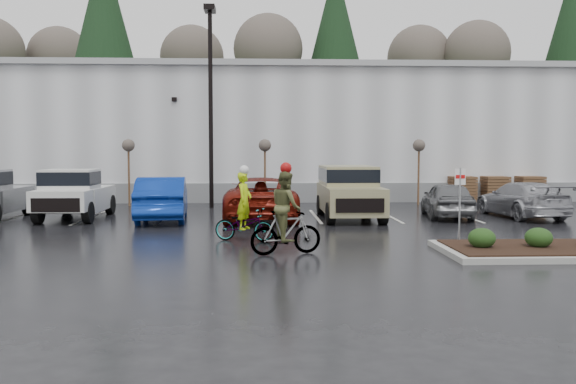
{
  "coord_description": "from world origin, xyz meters",
  "views": [
    {
      "loc": [
        -1.72,
        -16.37,
        2.7
      ],
      "look_at": [
        -0.81,
        3.64,
        1.3
      ],
      "focal_mm": 38.0,
      "sensor_mm": 36.0,
      "label": 1
    }
  ],
  "objects_px": {
    "lamppost": "(210,84)",
    "car_red": "(261,198)",
    "pallet_stack_b": "(495,189)",
    "sapling_west": "(128,149)",
    "car_blue": "(162,198)",
    "car_far_silver": "(521,199)",
    "suv_tan": "(350,192)",
    "pickup_white": "(77,193)",
    "car_grey": "(447,200)",
    "cyclist_hivis": "(244,218)",
    "sapling_mid": "(265,149)",
    "cyclist_olive": "(286,221)",
    "pallet_stack_c": "(530,189)",
    "pallet_stack_a": "(462,189)",
    "fire_lane_sign": "(460,196)",
    "sapling_east": "(419,149)"
  },
  "relations": [
    {
      "from": "pallet_stack_a",
      "to": "car_far_silver",
      "type": "relative_size",
      "value": 0.28
    },
    {
      "from": "pickup_white",
      "to": "car_red",
      "type": "xyz_separation_m",
      "value": [
        7.2,
        -0.72,
        -0.16
      ]
    },
    {
      "from": "pallet_stack_b",
      "to": "car_red",
      "type": "bearing_deg",
      "value": -149.99
    },
    {
      "from": "pallet_stack_c",
      "to": "car_blue",
      "type": "xyz_separation_m",
      "value": [
        -17.47,
        -6.99,
        0.16
      ]
    },
    {
      "from": "car_blue",
      "to": "pallet_stack_b",
      "type": "bearing_deg",
      "value": -161.41
    },
    {
      "from": "pickup_white",
      "to": "pallet_stack_c",
      "type": "bearing_deg",
      "value": 16.43
    },
    {
      "from": "car_far_silver",
      "to": "cyclist_hivis",
      "type": "relative_size",
      "value": 2.18
    },
    {
      "from": "sapling_mid",
      "to": "cyclist_hivis",
      "type": "distance_m",
      "value": 11.7
    },
    {
      "from": "lamppost",
      "to": "sapling_mid",
      "type": "relative_size",
      "value": 2.88
    },
    {
      "from": "pallet_stack_b",
      "to": "car_red",
      "type": "height_order",
      "value": "car_red"
    },
    {
      "from": "lamppost",
      "to": "car_grey",
      "type": "relative_size",
      "value": 2.2
    },
    {
      "from": "pallet_stack_a",
      "to": "fire_lane_sign",
      "type": "distance_m",
      "value": 14.6
    },
    {
      "from": "fire_lane_sign",
      "to": "pickup_white",
      "type": "xyz_separation_m",
      "value": [
        -12.71,
        7.64,
        -0.43
      ]
    },
    {
      "from": "pickup_white",
      "to": "cyclist_olive",
      "type": "xyz_separation_m",
      "value": [
        7.84,
        -8.68,
        -0.12
      ]
    },
    {
      "from": "pickup_white",
      "to": "car_blue",
      "type": "relative_size",
      "value": 1.03
    },
    {
      "from": "suv_tan",
      "to": "car_grey",
      "type": "distance_m",
      "value": 3.99
    },
    {
      "from": "sapling_mid",
      "to": "cyclist_olive",
      "type": "bearing_deg",
      "value": -88.21
    },
    {
      "from": "car_red",
      "to": "fire_lane_sign",
      "type": "bearing_deg",
      "value": 127.97
    },
    {
      "from": "pallet_stack_b",
      "to": "cyclist_hivis",
      "type": "bearing_deg",
      "value": -134.76
    },
    {
      "from": "suv_tan",
      "to": "car_grey",
      "type": "xyz_separation_m",
      "value": [
        3.97,
        0.29,
        -0.32
      ]
    },
    {
      "from": "fire_lane_sign",
      "to": "cyclist_olive",
      "type": "relative_size",
      "value": 0.93
    },
    {
      "from": "sapling_mid",
      "to": "suv_tan",
      "type": "xyz_separation_m",
      "value": [
        3.25,
        -5.84,
        -1.7
      ]
    },
    {
      "from": "sapling_west",
      "to": "car_blue",
      "type": "distance_m",
      "value": 6.77
    },
    {
      "from": "sapling_west",
      "to": "pallet_stack_c",
      "type": "distance_m",
      "value": 20.13
    },
    {
      "from": "pallet_stack_b",
      "to": "car_far_silver",
      "type": "bearing_deg",
      "value": -102.85
    },
    {
      "from": "sapling_east",
      "to": "cyclist_hivis",
      "type": "distance_m",
      "value": 14.27
    },
    {
      "from": "sapling_east",
      "to": "cyclist_hivis",
      "type": "height_order",
      "value": "sapling_east"
    },
    {
      "from": "sapling_east",
      "to": "pickup_white",
      "type": "xyz_separation_m",
      "value": [
        -14.91,
        -5.17,
        -1.75
      ]
    },
    {
      "from": "lamppost",
      "to": "car_red",
      "type": "xyz_separation_m",
      "value": [
        2.28,
        -4.88,
        -4.87
      ]
    },
    {
      "from": "pallet_stack_c",
      "to": "cyclist_hivis",
      "type": "bearing_deg",
      "value": -138.63
    },
    {
      "from": "sapling_west",
      "to": "pallet_stack_a",
      "type": "height_order",
      "value": "sapling_west"
    },
    {
      "from": "lamppost",
      "to": "pickup_white",
      "type": "distance_m",
      "value": 7.98
    },
    {
      "from": "sapling_east",
      "to": "car_blue",
      "type": "relative_size",
      "value": 0.63
    },
    {
      "from": "sapling_mid",
      "to": "suv_tan",
      "type": "bearing_deg",
      "value": -60.89
    },
    {
      "from": "fire_lane_sign",
      "to": "car_red",
      "type": "xyz_separation_m",
      "value": [
        -5.52,
        6.92,
        -0.59
      ]
    },
    {
      "from": "car_red",
      "to": "cyclist_olive",
      "type": "xyz_separation_m",
      "value": [
        0.65,
        -7.96,
        0.05
      ]
    },
    {
      "from": "car_blue",
      "to": "car_grey",
      "type": "bearing_deg",
      "value": 176.79
    },
    {
      "from": "sapling_mid",
      "to": "car_red",
      "type": "bearing_deg",
      "value": -92.1
    },
    {
      "from": "car_blue",
      "to": "lamppost",
      "type": "bearing_deg",
      "value": -111.83
    },
    {
      "from": "car_far_silver",
      "to": "suv_tan",
      "type": "bearing_deg",
      "value": -3.49
    },
    {
      "from": "pallet_stack_a",
      "to": "cyclist_hivis",
      "type": "relative_size",
      "value": 0.6
    },
    {
      "from": "pickup_white",
      "to": "cyclist_olive",
      "type": "distance_m",
      "value": 11.7
    },
    {
      "from": "lamppost",
      "to": "pickup_white",
      "type": "height_order",
      "value": "lamppost"
    },
    {
      "from": "pallet_stack_a",
      "to": "sapling_west",
      "type": "bearing_deg",
      "value": -176.53
    },
    {
      "from": "sapling_mid",
      "to": "cyclist_olive",
      "type": "xyz_separation_m",
      "value": [
        0.43,
        -13.84,
        -1.86
      ]
    },
    {
      "from": "pallet_stack_c",
      "to": "cyclist_hivis",
      "type": "distance_m",
      "value": 18.91
    },
    {
      "from": "suv_tan",
      "to": "car_far_silver",
      "type": "relative_size",
      "value": 1.05
    },
    {
      "from": "car_blue",
      "to": "car_grey",
      "type": "relative_size",
      "value": 1.21
    },
    {
      "from": "car_red",
      "to": "car_far_silver",
      "type": "height_order",
      "value": "car_red"
    },
    {
      "from": "pickup_white",
      "to": "suv_tan",
      "type": "height_order",
      "value": "suv_tan"
    }
  ]
}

